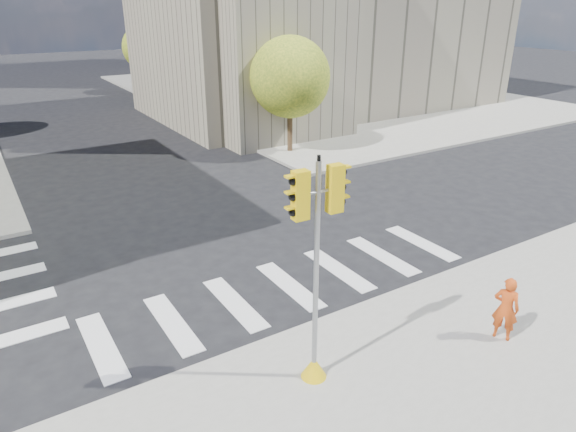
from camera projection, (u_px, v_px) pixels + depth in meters
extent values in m
plane|color=black|center=(259.00, 258.00, 16.68)|extent=(160.00, 160.00, 0.00)
cube|color=gray|center=(312.00, 91.00, 46.74)|extent=(28.00, 40.00, 0.15)
cube|color=gray|center=(326.00, 11.00, 37.90)|extent=(26.00, 14.00, 14.00)
cube|color=gray|center=(266.00, 14.00, 30.08)|extent=(8.00, 8.00, 14.00)
cylinder|color=#382616|center=(290.00, 132.00, 27.70)|extent=(0.28, 0.28, 2.38)
sphere|color=#44671D|center=(290.00, 77.00, 26.59)|extent=(4.20, 4.20, 4.20)
cylinder|color=#382616|center=(201.00, 98.00, 37.04)|extent=(0.28, 0.28, 2.52)
sphere|color=#44671D|center=(198.00, 53.00, 35.84)|extent=(4.60, 4.60, 4.60)
cylinder|color=#382616|center=(149.00, 79.00, 46.45)|extent=(0.28, 0.28, 2.27)
sphere|color=#44671D|center=(145.00, 48.00, 45.39)|extent=(4.00, 4.00, 4.00)
cylinder|color=black|center=(261.00, 67.00, 29.92)|extent=(0.12, 0.12, 8.00)
cylinder|color=black|center=(175.00, 49.00, 40.85)|extent=(0.12, 0.12, 8.00)
cone|color=#DEB50B|center=(314.00, 367.00, 11.12)|extent=(0.56, 0.56, 0.50)
cylinder|color=gray|center=(316.00, 278.00, 10.27)|extent=(0.11, 0.11, 4.89)
cylinder|color=black|center=(319.00, 158.00, 9.30)|extent=(0.07, 0.07, 0.12)
cylinder|color=gray|center=(318.00, 192.00, 9.55)|extent=(0.90, 0.11, 0.06)
cube|color=#DEB50B|center=(301.00, 195.00, 9.38)|extent=(0.31, 0.24, 0.95)
cube|color=#DEB50B|center=(335.00, 189.00, 9.72)|extent=(0.31, 0.24, 0.95)
imported|color=#C54412|center=(506.00, 308.00, 12.20)|extent=(0.63, 0.72, 1.65)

